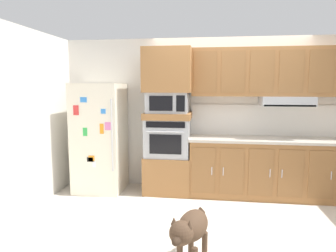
# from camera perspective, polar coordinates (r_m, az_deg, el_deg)

# --- Properties ---
(ground_plane) EXTENTS (9.60, 9.60, 0.00)m
(ground_plane) POSITION_cam_1_polar(r_m,az_deg,el_deg) (4.40, 11.52, -15.66)
(ground_plane) COLOR beige
(back_kitchen_wall) EXTENTS (6.20, 0.12, 2.50)m
(back_kitchen_wall) POSITION_cam_1_polar(r_m,az_deg,el_deg) (5.18, 11.14, 2.16)
(back_kitchen_wall) COLOR silver
(back_kitchen_wall) RESTS_ON ground
(side_panel_left) EXTENTS (0.12, 7.10, 2.50)m
(side_panel_left) POSITION_cam_1_polar(r_m,az_deg,el_deg) (4.78, -23.80, 1.23)
(side_panel_left) COLOR silver
(side_panel_left) RESTS_ON ground
(refrigerator) EXTENTS (0.76, 0.73, 1.76)m
(refrigerator) POSITION_cam_1_polar(r_m,az_deg,el_deg) (5.11, -12.63, -2.12)
(refrigerator) COLOR silver
(refrigerator) RESTS_ON ground
(oven_base_cabinet) EXTENTS (0.74, 0.62, 0.60)m
(oven_base_cabinet) POSITION_cam_1_polar(r_m,az_deg,el_deg) (5.04, -0.00, -8.86)
(oven_base_cabinet) COLOR #996638
(oven_base_cabinet) RESTS_ON ground
(built_in_oven) EXTENTS (0.70, 0.62, 0.60)m
(built_in_oven) POSITION_cam_1_polar(r_m,az_deg,el_deg) (4.90, -0.01, -2.12)
(built_in_oven) COLOR #A8AAAF
(built_in_oven) RESTS_ON oven_base_cabinet
(appliance_mid_shelf) EXTENTS (0.74, 0.62, 0.10)m
(appliance_mid_shelf) POSITION_cam_1_polar(r_m,az_deg,el_deg) (4.86, -0.00, 1.96)
(appliance_mid_shelf) COLOR #996638
(appliance_mid_shelf) RESTS_ON built_in_oven
(microwave) EXTENTS (0.64, 0.54, 0.32)m
(microwave) POSITION_cam_1_polar(r_m,az_deg,el_deg) (4.84, -0.00, 4.43)
(microwave) COLOR #A8AAAF
(microwave) RESTS_ON appliance_mid_shelf
(appliance_upper_cabinet) EXTENTS (0.74, 0.62, 0.68)m
(appliance_upper_cabinet) POSITION_cam_1_polar(r_m,az_deg,el_deg) (4.84, -0.00, 10.35)
(appliance_upper_cabinet) COLOR #996638
(appliance_upper_cabinet) RESTS_ON microwave
(lower_cabinet_run) EXTENTS (2.94, 0.63, 0.88)m
(lower_cabinet_run) POSITION_cam_1_polar(r_m,az_deg,el_deg) (5.09, 21.17, -7.57)
(lower_cabinet_run) COLOR #996638
(lower_cabinet_run) RESTS_ON ground
(countertop_slab) EXTENTS (2.98, 0.64, 0.04)m
(countertop_slab) POSITION_cam_1_polar(r_m,az_deg,el_deg) (5.00, 21.41, -2.46)
(countertop_slab) COLOR #BCB2A3
(countertop_slab) RESTS_ON lower_cabinet_run
(backsplash_panel) EXTENTS (2.98, 0.02, 0.50)m
(backsplash_panel) POSITION_cam_1_polar(r_m,az_deg,el_deg) (5.24, 20.82, 0.99)
(backsplash_panel) COLOR silver
(backsplash_panel) RESTS_ON countertop_slab
(upper_cabinet_with_hood) EXTENTS (2.94, 0.48, 0.88)m
(upper_cabinet_with_hood) POSITION_cam_1_polar(r_m,az_deg,el_deg) (5.05, 21.61, 9.06)
(upper_cabinet_with_hood) COLOR #996638
(upper_cabinet_with_hood) RESTS_ON backsplash_panel
(dog) EXTENTS (0.38, 0.85, 0.60)m
(dog) POSITION_cam_1_polar(r_m,az_deg,el_deg) (3.00, 4.24, -18.65)
(dog) COLOR #473323
(dog) RESTS_ON ground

